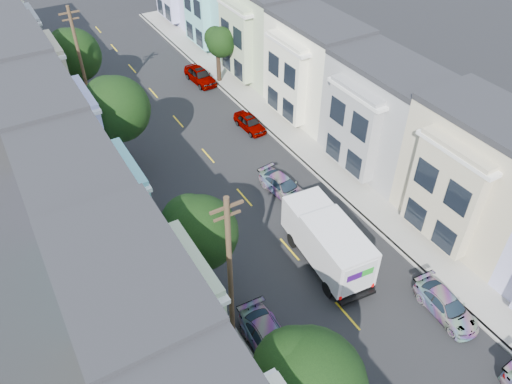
{
  "coord_description": "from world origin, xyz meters",
  "views": [
    {
      "loc": [
        -13.17,
        -12.2,
        23.64
      ],
      "look_at": [
        -0.27,
        9.85,
        2.2
      ],
      "focal_mm": 35.0,
      "sensor_mm": 36.0,
      "label": 1
    }
  ],
  "objects_px": {
    "tree_e": "(73,56)",
    "fedex_truck": "(327,241)",
    "parked_left_d": "(190,226)",
    "parked_right_b": "(446,306)",
    "tree_far_r": "(220,43)",
    "parked_right_d": "(200,76)",
    "utility_pole_far": "(82,66)",
    "tree_c": "(198,234)",
    "utility_pole_near": "(230,276)",
    "tree_d": "(116,110)",
    "lead_sedan": "(283,186)",
    "parked_left_c": "(270,341)",
    "parked_right_c": "(250,123)"
  },
  "relations": [
    {
      "from": "tree_e",
      "to": "fedex_truck",
      "type": "xyz_separation_m",
      "value": [
        7.64,
        -27.18,
        -2.94
      ]
    },
    {
      "from": "tree_e",
      "to": "parked_left_d",
      "type": "relative_size",
      "value": 1.52
    },
    {
      "from": "fedex_truck",
      "to": "parked_right_b",
      "type": "xyz_separation_m",
      "value": [
        3.57,
        -6.6,
        -1.25
      ]
    },
    {
      "from": "tree_far_r",
      "to": "parked_right_d",
      "type": "bearing_deg",
      "value": 158.26
    },
    {
      "from": "utility_pole_far",
      "to": "tree_c",
      "type": "bearing_deg",
      "value": -90.01
    },
    {
      "from": "utility_pole_near",
      "to": "parked_right_d",
      "type": "distance_m",
      "value": 30.17
    },
    {
      "from": "tree_c",
      "to": "utility_pole_far",
      "type": "distance_m",
      "value": 22.4
    },
    {
      "from": "tree_d",
      "to": "lead_sedan",
      "type": "height_order",
      "value": "tree_d"
    },
    {
      "from": "utility_pole_near",
      "to": "utility_pole_far",
      "type": "height_order",
      "value": "same"
    },
    {
      "from": "tree_far_r",
      "to": "tree_d",
      "type": "bearing_deg",
      "value": -143.28
    },
    {
      "from": "tree_c",
      "to": "fedex_truck",
      "type": "bearing_deg",
      "value": -11.82
    },
    {
      "from": "utility_pole_near",
      "to": "parked_left_c",
      "type": "distance_m",
      "value": 4.93
    },
    {
      "from": "utility_pole_far",
      "to": "fedex_truck",
      "type": "bearing_deg",
      "value": -72.35
    },
    {
      "from": "lead_sedan",
      "to": "parked_right_b",
      "type": "xyz_separation_m",
      "value": [
        2.18,
        -13.64,
        -0.01
      ]
    },
    {
      "from": "parked_left_d",
      "to": "tree_e",
      "type": "bearing_deg",
      "value": 95.14
    },
    {
      "from": "utility_pole_far",
      "to": "parked_right_c",
      "type": "distance_m",
      "value": 14.63
    },
    {
      "from": "tree_c",
      "to": "parked_left_d",
      "type": "distance_m",
      "value": 6.73
    },
    {
      "from": "parked_left_d",
      "to": "parked_right_c",
      "type": "relative_size",
      "value": 1.24
    },
    {
      "from": "fedex_truck",
      "to": "lead_sedan",
      "type": "height_order",
      "value": "fedex_truck"
    },
    {
      "from": "tree_d",
      "to": "parked_left_d",
      "type": "distance_m",
      "value": 9.88
    },
    {
      "from": "fedex_truck",
      "to": "tree_d",
      "type": "bearing_deg",
      "value": 122.16
    },
    {
      "from": "tree_far_r",
      "to": "lead_sedan",
      "type": "relative_size",
      "value": 1.31
    },
    {
      "from": "utility_pole_near",
      "to": "lead_sedan",
      "type": "xyz_separation_m",
      "value": [
        9.02,
        9.04,
        -4.52
      ]
    },
    {
      "from": "parked_left_c",
      "to": "parked_left_d",
      "type": "relative_size",
      "value": 0.98
    },
    {
      "from": "tree_c",
      "to": "tree_far_r",
      "type": "height_order",
      "value": "tree_c"
    },
    {
      "from": "fedex_truck",
      "to": "lead_sedan",
      "type": "bearing_deg",
      "value": 84.05
    },
    {
      "from": "tree_e",
      "to": "parked_left_c",
      "type": "relative_size",
      "value": 1.55
    },
    {
      "from": "tree_far_r",
      "to": "utility_pole_near",
      "type": "height_order",
      "value": "utility_pole_near"
    },
    {
      "from": "parked_left_c",
      "to": "parked_left_d",
      "type": "xyz_separation_m",
      "value": [
        0.0,
        10.17,
        -0.04
      ]
    },
    {
      "from": "lead_sedan",
      "to": "parked_left_c",
      "type": "distance_m",
      "value": 13.06
    },
    {
      "from": "utility_pole_far",
      "to": "lead_sedan",
      "type": "bearing_deg",
      "value": -61.99
    },
    {
      "from": "tree_e",
      "to": "parked_left_d",
      "type": "height_order",
      "value": "tree_e"
    },
    {
      "from": "parked_right_c",
      "to": "parked_right_d",
      "type": "distance_m",
      "value": 9.91
    },
    {
      "from": "parked_right_d",
      "to": "tree_d",
      "type": "bearing_deg",
      "value": -139.7
    },
    {
      "from": "tree_d",
      "to": "tree_far_r",
      "type": "distance_m",
      "value": 16.54
    },
    {
      "from": "tree_e",
      "to": "utility_pole_far",
      "type": "bearing_deg",
      "value": -89.97
    },
    {
      "from": "tree_c",
      "to": "utility_pole_near",
      "type": "height_order",
      "value": "utility_pole_near"
    },
    {
      "from": "tree_c",
      "to": "tree_far_r",
      "type": "relative_size",
      "value": 1.29
    },
    {
      "from": "parked_right_c",
      "to": "parked_right_d",
      "type": "height_order",
      "value": "parked_right_d"
    },
    {
      "from": "utility_pole_far",
      "to": "parked_left_d",
      "type": "xyz_separation_m",
      "value": [
        1.4,
        -17.4,
        -4.5
      ]
    },
    {
      "from": "tree_d",
      "to": "parked_right_c",
      "type": "relative_size",
      "value": 2.1
    },
    {
      "from": "tree_c",
      "to": "parked_left_c",
      "type": "bearing_deg",
      "value": -74.81
    },
    {
      "from": "tree_c",
      "to": "tree_d",
      "type": "bearing_deg",
      "value": 90.0
    },
    {
      "from": "parked_left_c",
      "to": "parked_right_c",
      "type": "bearing_deg",
      "value": 65.46
    },
    {
      "from": "tree_far_r",
      "to": "fedex_truck",
      "type": "relative_size",
      "value": 0.79
    },
    {
      "from": "parked_left_c",
      "to": "utility_pole_far",
      "type": "bearing_deg",
      "value": 95.26
    },
    {
      "from": "tree_far_r",
      "to": "utility_pole_far",
      "type": "height_order",
      "value": "utility_pole_far"
    },
    {
      "from": "tree_c",
      "to": "parked_right_b",
      "type": "bearing_deg",
      "value": -36.19
    },
    {
      "from": "utility_pole_far",
      "to": "parked_right_d",
      "type": "distance_m",
      "value": 12.15
    },
    {
      "from": "tree_far_r",
      "to": "parked_right_c",
      "type": "relative_size",
      "value": 1.44
    }
  ]
}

